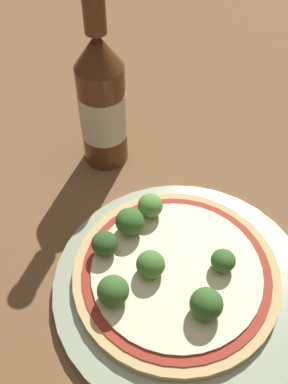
% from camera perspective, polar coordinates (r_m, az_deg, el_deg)
% --- Properties ---
extents(ground_plane, '(3.00, 3.00, 0.00)m').
position_cam_1_polar(ground_plane, '(0.52, 4.28, -9.62)').
color(ground_plane, brown).
extents(plate, '(0.28, 0.28, 0.01)m').
position_cam_1_polar(plate, '(0.51, 4.91, -11.66)').
color(plate, '#93A384').
rests_on(plate, ground_plane).
extents(pizza, '(0.23, 0.23, 0.01)m').
position_cam_1_polar(pizza, '(0.50, 4.12, -10.26)').
color(pizza, tan).
rests_on(pizza, plate).
extents(broccoli_floret_0, '(0.03, 0.03, 0.03)m').
position_cam_1_polar(broccoli_floret_0, '(0.46, 7.92, -13.90)').
color(broccoli_floret_0, '#7A9E5B').
rests_on(broccoli_floret_0, pizza).
extents(broccoli_floret_1, '(0.03, 0.03, 0.03)m').
position_cam_1_polar(broccoli_floret_1, '(0.48, 0.84, -9.18)').
color(broccoli_floret_1, '#7A9E5B').
rests_on(broccoli_floret_1, pizza).
extents(broccoli_floret_2, '(0.03, 0.03, 0.02)m').
position_cam_1_polar(broccoli_floret_2, '(0.49, 10.02, -8.58)').
color(broccoli_floret_2, '#7A9E5B').
rests_on(broccoli_floret_2, pizza).
extents(broccoli_floret_3, '(0.03, 0.03, 0.03)m').
position_cam_1_polar(broccoli_floret_3, '(0.49, -5.04, -6.49)').
color(broccoli_floret_3, '#7A9E5B').
rests_on(broccoli_floret_3, pizza).
extents(broccoli_floret_4, '(0.03, 0.03, 0.03)m').
position_cam_1_polar(broccoli_floret_4, '(0.46, -3.95, -12.39)').
color(broccoli_floret_4, '#7A9E5B').
rests_on(broccoli_floret_4, pizza).
extents(broccoli_floret_5, '(0.03, 0.03, 0.03)m').
position_cam_1_polar(broccoli_floret_5, '(0.51, -2.02, -3.99)').
color(broccoli_floret_5, '#7A9E5B').
rests_on(broccoli_floret_5, pizza).
extents(broccoli_floret_6, '(0.03, 0.03, 0.03)m').
position_cam_1_polar(broccoli_floret_6, '(0.52, 0.80, -1.74)').
color(broccoli_floret_6, '#7A9E5B').
rests_on(broccoli_floret_6, pizza).
extents(beer_bottle, '(0.06, 0.06, 0.25)m').
position_cam_1_polar(beer_bottle, '(0.58, -5.35, 11.35)').
color(beer_bottle, '#563319').
rests_on(beer_bottle, ground_plane).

